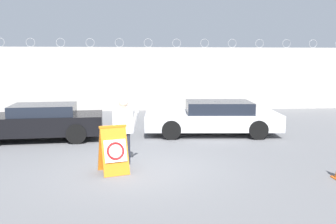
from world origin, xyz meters
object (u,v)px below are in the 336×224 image
object	(u,v)px
security_guard	(124,128)
parked_car_rear_sedan	(213,118)
barricade_sign	(114,149)
parked_car_front_coupe	(39,122)

from	to	relation	value
security_guard	parked_car_rear_sedan	world-z (taller)	security_guard
barricade_sign	parked_car_front_coupe	world-z (taller)	parked_car_front_coupe
parked_car_rear_sedan	barricade_sign	bearing A→B (deg)	57.96
barricade_sign	parked_car_front_coupe	xyz separation A→B (m)	(-2.73, 4.10, 0.05)
security_guard	parked_car_rear_sedan	bearing A→B (deg)	23.31
barricade_sign	parked_car_rear_sedan	world-z (taller)	parked_car_rear_sedan
barricade_sign	security_guard	world-z (taller)	security_guard
security_guard	parked_car_rear_sedan	xyz separation A→B (m)	(3.13, 3.77, -0.33)
barricade_sign	parked_car_rear_sedan	distance (m)	5.59
parked_car_front_coupe	barricade_sign	bearing A→B (deg)	119.68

